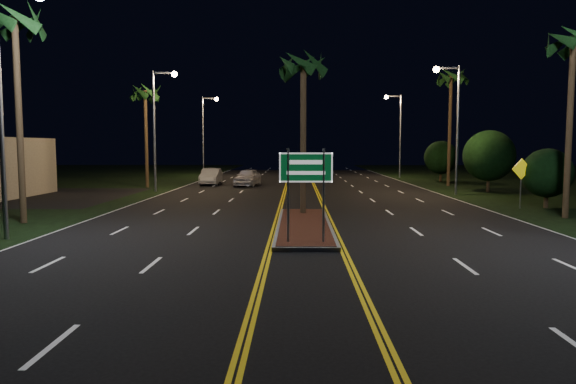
{
  "coord_description": "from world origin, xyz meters",
  "views": [
    {
      "loc": [
        -0.31,
        -14.46,
        3.4
      ],
      "look_at": [
        -0.6,
        2.47,
        1.9
      ],
      "focal_mm": 32.0,
      "sensor_mm": 36.0,
      "label": 1
    }
  ],
  "objects_px": {
    "car_far": "(211,175)",
    "streetlight_left_mid": "(159,116)",
    "highway_sign": "(306,176)",
    "shrub_far": "(441,157)",
    "palm_left_far": "(145,94)",
    "streetlight_right_mid": "(453,114)",
    "streetlight_right_far": "(397,126)",
    "streetlight_left_far": "(206,127)",
    "streetlight_left_near": "(10,83)",
    "palm_right_far": "(451,79)",
    "median_island": "(304,225)",
    "shrub_mid": "(489,156)",
    "palm_left_near": "(15,24)",
    "warning_sign": "(521,176)",
    "palm_median": "(303,65)",
    "car_near": "(248,176)",
    "palm_right_near": "(574,42)",
    "shrub_near": "(547,173)"
  },
  "relations": [
    {
      "from": "palm_median",
      "to": "palm_right_near",
      "type": "bearing_deg",
      "value": -2.29
    },
    {
      "from": "streetlight_left_near",
      "to": "palm_right_far",
      "type": "height_order",
      "value": "palm_right_far"
    },
    {
      "from": "streetlight_left_mid",
      "to": "streetlight_left_far",
      "type": "xyz_separation_m",
      "value": [
        0.0,
        20.0,
        0.0
      ]
    },
    {
      "from": "palm_right_near",
      "to": "car_far",
      "type": "height_order",
      "value": "palm_right_near"
    },
    {
      "from": "palm_median",
      "to": "palm_right_far",
      "type": "xyz_separation_m",
      "value": [
        12.8,
        19.5,
        1.87
      ]
    },
    {
      "from": "median_island",
      "to": "palm_right_near",
      "type": "relative_size",
      "value": 1.1
    },
    {
      "from": "streetlight_left_mid",
      "to": "palm_left_far",
      "type": "bearing_deg",
      "value": 118.67
    },
    {
      "from": "streetlight_left_far",
      "to": "palm_median",
      "type": "relative_size",
      "value": 1.08
    },
    {
      "from": "highway_sign",
      "to": "streetlight_right_mid",
      "type": "height_order",
      "value": "streetlight_right_mid"
    },
    {
      "from": "streetlight_left_mid",
      "to": "warning_sign",
      "type": "bearing_deg",
      "value": -24.49
    },
    {
      "from": "shrub_mid",
      "to": "car_far",
      "type": "relative_size",
      "value": 0.91
    },
    {
      "from": "streetlight_right_far",
      "to": "streetlight_left_mid",
      "type": "bearing_deg",
      "value": -139.7
    },
    {
      "from": "streetlight_left_far",
      "to": "car_far",
      "type": "xyz_separation_m",
      "value": [
        2.62,
        -12.8,
        -4.81
      ]
    },
    {
      "from": "streetlight_right_mid",
      "to": "palm_left_near",
      "type": "distance_m",
      "value": 27.19
    },
    {
      "from": "streetlight_left_far",
      "to": "shrub_mid",
      "type": "relative_size",
      "value": 1.95
    },
    {
      "from": "streetlight_left_far",
      "to": "shrub_near",
      "type": "height_order",
      "value": "streetlight_left_far"
    },
    {
      "from": "median_island",
      "to": "streetlight_left_mid",
      "type": "height_order",
      "value": "streetlight_left_mid"
    },
    {
      "from": "streetlight_left_near",
      "to": "palm_right_far",
      "type": "relative_size",
      "value": 0.87
    },
    {
      "from": "streetlight_left_mid",
      "to": "palm_right_far",
      "type": "bearing_deg",
      "value": 14.37
    },
    {
      "from": "streetlight_right_far",
      "to": "palm_left_far",
      "type": "xyz_separation_m",
      "value": [
        -23.41,
        -14.0,
        2.09
      ]
    },
    {
      "from": "streetlight_right_far",
      "to": "shrub_near",
      "type": "distance_m",
      "value": 28.39
    },
    {
      "from": "streetlight_right_far",
      "to": "warning_sign",
      "type": "bearing_deg",
      "value": -87.27
    },
    {
      "from": "median_island",
      "to": "streetlight_left_mid",
      "type": "bearing_deg",
      "value": 121.98
    },
    {
      "from": "palm_right_near",
      "to": "car_near",
      "type": "relative_size",
      "value": 1.78
    },
    {
      "from": "shrub_far",
      "to": "car_far",
      "type": "bearing_deg",
      "value": -167.58
    },
    {
      "from": "streetlight_right_far",
      "to": "palm_median",
      "type": "relative_size",
      "value": 1.08
    },
    {
      "from": "median_island",
      "to": "car_far",
      "type": "bearing_deg",
      "value": 108.28
    },
    {
      "from": "car_far",
      "to": "shrub_far",
      "type": "bearing_deg",
      "value": 11.44
    },
    {
      "from": "shrub_mid",
      "to": "shrub_far",
      "type": "bearing_deg",
      "value": 90.95
    },
    {
      "from": "palm_right_near",
      "to": "palm_left_near",
      "type": "bearing_deg",
      "value": -175.43
    },
    {
      "from": "palm_right_far",
      "to": "median_island",
      "type": "bearing_deg",
      "value": -119.1
    },
    {
      "from": "shrub_mid",
      "to": "car_near",
      "type": "relative_size",
      "value": 0.88
    },
    {
      "from": "streetlight_left_far",
      "to": "shrub_far",
      "type": "height_order",
      "value": "streetlight_left_far"
    },
    {
      "from": "median_island",
      "to": "palm_left_far",
      "type": "relative_size",
      "value": 1.16
    },
    {
      "from": "streetlight_left_mid",
      "to": "palm_left_near",
      "type": "height_order",
      "value": "palm_left_near"
    },
    {
      "from": "streetlight_right_mid",
      "to": "shrub_far",
      "type": "bearing_deg",
      "value": 77.18
    },
    {
      "from": "streetlight_left_far",
      "to": "palm_median",
      "type": "height_order",
      "value": "streetlight_left_far"
    },
    {
      "from": "palm_left_far",
      "to": "palm_right_near",
      "type": "height_order",
      "value": "palm_right_near"
    },
    {
      "from": "highway_sign",
      "to": "shrub_far",
      "type": "xyz_separation_m",
      "value": [
        13.8,
        33.2,
        -0.07
      ]
    },
    {
      "from": "palm_left_near",
      "to": "car_far",
      "type": "relative_size",
      "value": 1.93
    },
    {
      "from": "car_far",
      "to": "streetlight_left_mid",
      "type": "bearing_deg",
      "value": -110.95
    },
    {
      "from": "shrub_far",
      "to": "median_island",
      "type": "bearing_deg",
      "value": -115.45
    },
    {
      "from": "palm_left_near",
      "to": "streetlight_left_far",
      "type": "bearing_deg",
      "value": 87.0
    },
    {
      "from": "palm_right_far",
      "to": "car_near",
      "type": "xyz_separation_m",
      "value": [
        -17.39,
        -0.05,
        -8.27
      ]
    },
    {
      "from": "streetlight_left_mid",
      "to": "shrub_mid",
      "type": "xyz_separation_m",
      "value": [
        24.61,
        0.0,
        -2.93
      ]
    },
    {
      "from": "palm_right_far",
      "to": "palm_left_near",
      "type": "bearing_deg",
      "value": -138.99
    },
    {
      "from": "shrub_far",
      "to": "streetlight_right_mid",
      "type": "bearing_deg",
      "value": -102.82
    },
    {
      "from": "palm_median",
      "to": "palm_left_far",
      "type": "relative_size",
      "value": 0.94
    },
    {
      "from": "palm_right_far",
      "to": "shrub_near",
      "type": "bearing_deg",
      "value": -87.49
    },
    {
      "from": "highway_sign",
      "to": "streetlight_right_far",
      "type": "bearing_deg",
      "value": 74.85
    }
  ]
}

